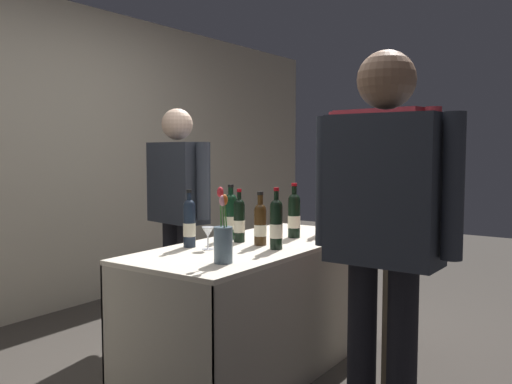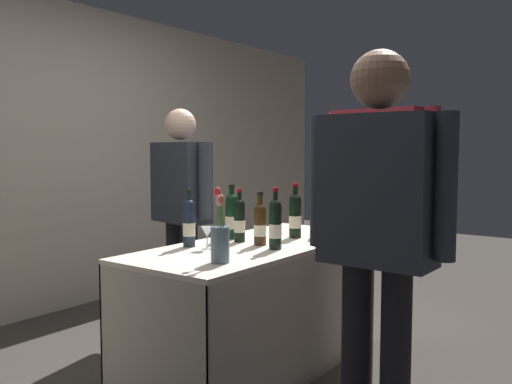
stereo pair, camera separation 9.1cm
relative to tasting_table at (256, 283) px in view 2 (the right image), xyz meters
The scene contains 15 objects.
ground_plane 0.52m from the tasting_table, ahead, with size 12.00×12.00×0.00m, color #38332D.
back_partition 2.15m from the tasting_table, 90.00° to the left, with size 7.55×0.12×2.47m, color #B2A893.
tasting_table is the anchor object (origin of this frame).
featured_wine_bottle 0.54m from the tasting_table, 141.25° to the left, with size 0.07×0.07×0.32m.
display_bottle_0 0.49m from the tasting_table, 12.67° to the right, with size 0.08×0.08×0.34m.
display_bottle_1 0.36m from the tasting_table, 118.89° to the right, with size 0.07×0.07×0.31m.
display_bottle_2 0.43m from the tasting_table, 113.25° to the right, with size 0.07×0.07×0.34m.
display_bottle_3 0.44m from the tasting_table, 76.37° to the left, with size 0.08×0.08×0.33m.
display_bottle_4 0.66m from the tasting_table, 16.46° to the right, with size 0.07×0.07×0.33m.
display_bottle_5 0.38m from the tasting_table, 95.13° to the left, with size 0.07×0.07×0.31m.
wine_glass_near_vendor 0.45m from the tasting_table, 159.55° to the left, with size 0.07×0.07×0.12m.
flower_vase 0.66m from the tasting_table, 161.61° to the right, with size 0.09×0.10×0.36m.
vendor_presenter 0.95m from the tasting_table, 74.30° to the left, with size 0.29×0.62×1.58m.
taster_foreground_right 1.20m from the tasting_table, 117.59° to the right, with size 0.23×0.61×1.68m.
taster_foreground_left 0.90m from the tasting_table, 75.30° to the right, with size 0.27×0.64×1.76m.
Camera 2 is at (-2.51, -1.85, 1.30)m, focal length 38.25 mm.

